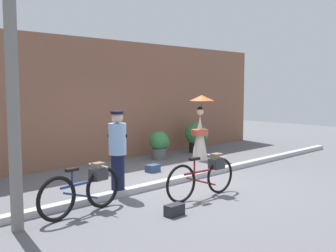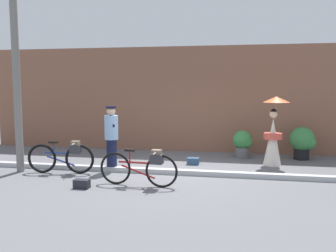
{
  "view_description": "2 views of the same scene",
  "coord_description": "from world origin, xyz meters",
  "px_view_note": "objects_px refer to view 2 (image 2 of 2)",
  "views": [
    {
      "loc": [
        -6.24,
        -6.11,
        2.11
      ],
      "look_at": [
        -0.06,
        0.24,
        1.25
      ],
      "focal_mm": 42.92,
      "sensor_mm": 36.0,
      "label": 1
    },
    {
      "loc": [
        1.52,
        -8.55,
        2.14
      ],
      "look_at": [
        -0.24,
        0.65,
        1.11
      ],
      "focal_mm": 38.67,
      "sensor_mm": 36.0,
      "label": 2
    }
  ],
  "objects_px": {
    "bicycle_far_side": "(63,156)",
    "bicycle_near_officer": "(142,166)",
    "person_with_parasol": "(273,132)",
    "utility_pole": "(16,76)",
    "person_officer": "(111,137)",
    "potted_plant_by_door": "(243,143)",
    "backpack_spare": "(193,161)",
    "potted_plant_small": "(303,141)",
    "backpack_on_pavement": "(82,184)"
  },
  "relations": [
    {
      "from": "bicycle_near_officer",
      "to": "potted_plant_by_door",
      "type": "relative_size",
      "value": 2.12
    },
    {
      "from": "person_officer",
      "to": "potted_plant_small",
      "type": "relative_size",
      "value": 1.72
    },
    {
      "from": "person_officer",
      "to": "utility_pole",
      "type": "xyz_separation_m",
      "value": [
        -2.24,
        -0.52,
        1.52
      ]
    },
    {
      "from": "bicycle_far_side",
      "to": "utility_pole",
      "type": "xyz_separation_m",
      "value": [
        -1.16,
        -0.03,
        1.98
      ]
    },
    {
      "from": "person_officer",
      "to": "backpack_on_pavement",
      "type": "bearing_deg",
      "value": -92.98
    },
    {
      "from": "person_with_parasol",
      "to": "potted_plant_by_door",
      "type": "relative_size",
      "value": 2.26
    },
    {
      "from": "utility_pole",
      "to": "person_officer",
      "type": "bearing_deg",
      "value": 13.15
    },
    {
      "from": "person_officer",
      "to": "potted_plant_small",
      "type": "xyz_separation_m",
      "value": [
        5.02,
        2.42,
        -0.34
      ]
    },
    {
      "from": "person_officer",
      "to": "utility_pole",
      "type": "relative_size",
      "value": 0.34
    },
    {
      "from": "person_officer",
      "to": "person_with_parasol",
      "type": "xyz_separation_m",
      "value": [
        4.09,
        1.46,
        0.02
      ]
    },
    {
      "from": "potted_plant_small",
      "to": "backpack_on_pavement",
      "type": "xyz_separation_m",
      "value": [
        -5.1,
        -4.06,
        -0.44
      ]
    },
    {
      "from": "bicycle_far_side",
      "to": "bicycle_near_officer",
      "type": "bearing_deg",
      "value": -18.87
    },
    {
      "from": "bicycle_near_officer",
      "to": "potted_plant_small",
      "type": "relative_size",
      "value": 1.83
    },
    {
      "from": "bicycle_near_officer",
      "to": "utility_pole",
      "type": "relative_size",
      "value": 0.37
    },
    {
      "from": "person_with_parasol",
      "to": "backpack_spare",
      "type": "relative_size",
      "value": 5.79
    },
    {
      "from": "backpack_on_pavement",
      "to": "potted_plant_by_door",
      "type": "bearing_deg",
      "value": 49.71
    },
    {
      "from": "bicycle_near_officer",
      "to": "bicycle_far_side",
      "type": "xyz_separation_m",
      "value": [
        -2.21,
        0.75,
        -0.01
      ]
    },
    {
      "from": "backpack_on_pavement",
      "to": "backpack_spare",
      "type": "relative_size",
      "value": 1.02
    },
    {
      "from": "bicycle_far_side",
      "to": "potted_plant_small",
      "type": "height_order",
      "value": "potted_plant_small"
    },
    {
      "from": "backpack_on_pavement",
      "to": "potted_plant_small",
      "type": "bearing_deg",
      "value": 38.53
    },
    {
      "from": "bicycle_near_officer",
      "to": "utility_pole",
      "type": "bearing_deg",
      "value": 167.84
    },
    {
      "from": "potted_plant_small",
      "to": "backpack_on_pavement",
      "type": "distance_m",
      "value": 6.54
    },
    {
      "from": "person_with_parasol",
      "to": "utility_pole",
      "type": "relative_size",
      "value": 0.39
    },
    {
      "from": "utility_pole",
      "to": "bicycle_far_side",
      "type": "bearing_deg",
      "value": 1.41
    },
    {
      "from": "bicycle_near_officer",
      "to": "backpack_spare",
      "type": "relative_size",
      "value": 5.42
    },
    {
      "from": "bicycle_far_side",
      "to": "backpack_on_pavement",
      "type": "xyz_separation_m",
      "value": [
        0.99,
        -1.15,
        -0.33
      ]
    },
    {
      "from": "bicycle_far_side",
      "to": "person_with_parasol",
      "type": "bearing_deg",
      "value": 20.76
    },
    {
      "from": "backpack_on_pavement",
      "to": "utility_pole",
      "type": "xyz_separation_m",
      "value": [
        -2.15,
        1.12,
        2.3
      ]
    },
    {
      "from": "utility_pole",
      "to": "potted_plant_by_door",
      "type": "bearing_deg",
      "value": 27.4
    },
    {
      "from": "bicycle_near_officer",
      "to": "backpack_spare",
      "type": "height_order",
      "value": "bicycle_near_officer"
    },
    {
      "from": "bicycle_far_side",
      "to": "backpack_on_pavement",
      "type": "bearing_deg",
      "value": -49.23
    },
    {
      "from": "bicycle_near_officer",
      "to": "utility_pole",
      "type": "xyz_separation_m",
      "value": [
        -3.37,
        0.73,
        1.97
      ]
    },
    {
      "from": "person_with_parasol",
      "to": "backpack_spare",
      "type": "bearing_deg",
      "value": -171.4
    },
    {
      "from": "person_with_parasol",
      "to": "potted_plant_small",
      "type": "bearing_deg",
      "value": 45.86
    },
    {
      "from": "bicycle_far_side",
      "to": "person_officer",
      "type": "bearing_deg",
      "value": 24.68
    },
    {
      "from": "potted_plant_by_door",
      "to": "utility_pole",
      "type": "relative_size",
      "value": 0.17
    },
    {
      "from": "potted_plant_by_door",
      "to": "person_with_parasol",
      "type": "bearing_deg",
      "value": -48.05
    },
    {
      "from": "person_officer",
      "to": "potted_plant_by_door",
      "type": "bearing_deg",
      "value": 35.44
    },
    {
      "from": "bicycle_far_side",
      "to": "utility_pole",
      "type": "relative_size",
      "value": 0.35
    },
    {
      "from": "backpack_on_pavement",
      "to": "backpack_spare",
      "type": "bearing_deg",
      "value": 53.89
    },
    {
      "from": "person_officer",
      "to": "person_with_parasol",
      "type": "distance_m",
      "value": 4.34
    },
    {
      "from": "bicycle_far_side",
      "to": "potted_plant_by_door",
      "type": "height_order",
      "value": "potted_plant_by_door"
    },
    {
      "from": "bicycle_far_side",
      "to": "potted_plant_small",
      "type": "xyz_separation_m",
      "value": [
        6.09,
        2.92,
        0.11
      ]
    },
    {
      "from": "potted_plant_small",
      "to": "utility_pole",
      "type": "bearing_deg",
      "value": -157.91
    },
    {
      "from": "potted_plant_by_door",
      "to": "backpack_on_pavement",
      "type": "xyz_separation_m",
      "value": [
        -3.38,
        -3.99,
        -0.36
      ]
    },
    {
      "from": "potted_plant_by_door",
      "to": "potted_plant_small",
      "type": "distance_m",
      "value": 1.73
    },
    {
      "from": "utility_pole",
      "to": "bicycle_near_officer",
      "type": "bearing_deg",
      "value": -12.16
    },
    {
      "from": "bicycle_far_side",
      "to": "potted_plant_by_door",
      "type": "xyz_separation_m",
      "value": [
        4.37,
        2.84,
        0.03
      ]
    },
    {
      "from": "potted_plant_by_door",
      "to": "backpack_on_pavement",
      "type": "relative_size",
      "value": 2.52
    },
    {
      "from": "person_officer",
      "to": "backpack_spare",
      "type": "distance_m",
      "value": 2.38
    }
  ]
}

